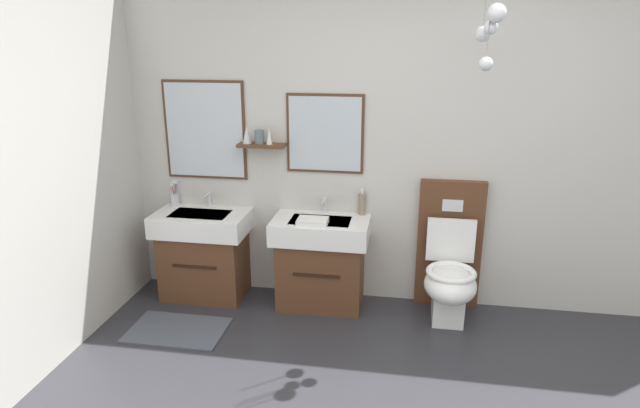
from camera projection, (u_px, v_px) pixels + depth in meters
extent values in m
cube|color=beige|center=(432.00, 139.00, 3.94)|extent=(4.86, 0.12, 2.57)
cube|color=#4C301E|center=(205.00, 130.00, 4.14)|extent=(0.65, 0.02, 0.76)
cube|color=silver|center=(205.00, 130.00, 4.13)|extent=(0.61, 0.01, 0.72)
cube|color=#4C301E|center=(325.00, 134.00, 3.99)|extent=(0.58, 0.02, 0.59)
cube|color=silver|center=(325.00, 134.00, 3.98)|extent=(0.54, 0.01, 0.55)
cube|color=#56331E|center=(262.00, 145.00, 4.03)|extent=(0.36, 0.14, 0.02)
cone|color=silver|center=(247.00, 134.00, 4.02)|extent=(0.07, 0.07, 0.14)
cylinder|color=slate|center=(259.00, 137.00, 4.01)|extent=(0.07, 0.07, 0.10)
cone|color=white|center=(269.00, 136.00, 3.98)|extent=(0.05, 0.05, 0.13)
sphere|color=silver|center=(483.00, 34.00, 3.33)|extent=(0.10, 0.10, 0.10)
sphere|color=silver|center=(486.00, 64.00, 3.24)|extent=(0.09, 0.09, 0.09)
sphere|color=silver|center=(497.00, 13.00, 3.13)|extent=(0.11, 0.11, 0.11)
sphere|color=silver|center=(491.00, 27.00, 3.21)|extent=(0.09, 0.09, 0.09)
cube|color=#474C56|center=(177.00, 330.00, 3.82)|extent=(0.68, 0.44, 0.01)
cube|color=#56331E|center=(205.00, 264.00, 4.28)|extent=(0.64, 0.41, 0.54)
cube|color=black|center=(194.00, 267.00, 4.07)|extent=(0.35, 0.01, 0.02)
cube|color=white|center=(202.00, 222.00, 4.18)|extent=(0.72, 0.46, 0.16)
cube|color=silver|center=(200.00, 215.00, 4.13)|extent=(0.45, 0.25, 0.03)
cylinder|color=silver|center=(209.00, 199.00, 4.31)|extent=(0.03, 0.03, 0.11)
cylinder|color=silver|center=(206.00, 195.00, 4.24)|extent=(0.02, 0.11, 0.02)
cube|color=#56331E|center=(321.00, 272.00, 4.13)|extent=(0.64, 0.41, 0.54)
cube|color=black|center=(316.00, 276.00, 3.92)|extent=(0.35, 0.01, 0.02)
cube|color=white|center=(321.00, 229.00, 4.03)|extent=(0.72, 0.46, 0.16)
cube|color=silver|center=(320.00, 222.00, 3.98)|extent=(0.45, 0.25, 0.03)
cylinder|color=silver|center=(325.00, 205.00, 4.16)|extent=(0.03, 0.03, 0.11)
cylinder|color=silver|center=(324.00, 201.00, 4.09)|extent=(0.02, 0.11, 0.02)
cube|color=#56331E|center=(449.00, 243.00, 4.08)|extent=(0.48, 0.10, 1.00)
cube|color=silver|center=(453.00, 206.00, 3.93)|extent=(0.15, 0.01, 0.09)
cube|color=white|center=(448.00, 298.00, 3.93)|extent=(0.22, 0.30, 0.34)
ellipsoid|color=white|center=(450.00, 285.00, 3.81)|extent=(0.37, 0.46, 0.24)
torus|color=white|center=(451.00, 272.00, 3.78)|extent=(0.35, 0.35, 0.04)
cube|color=white|center=(451.00, 240.00, 3.94)|extent=(0.35, 0.03, 0.33)
cylinder|color=silver|center=(175.00, 199.00, 4.32)|extent=(0.07, 0.07, 0.09)
cylinder|color=purple|center=(176.00, 192.00, 4.31)|extent=(0.04, 0.02, 0.17)
cube|color=white|center=(176.00, 182.00, 4.27)|extent=(0.02, 0.02, 0.03)
cylinder|color=#33B266|center=(175.00, 193.00, 4.32)|extent=(0.01, 0.04, 0.16)
cube|color=white|center=(175.00, 182.00, 4.31)|extent=(0.01, 0.02, 0.03)
cylinder|color=white|center=(173.00, 192.00, 4.31)|extent=(0.03, 0.04, 0.17)
cube|color=white|center=(174.00, 182.00, 4.30)|extent=(0.02, 0.02, 0.03)
cylinder|color=#DB3847|center=(174.00, 194.00, 4.30)|extent=(0.03, 0.01, 0.16)
cube|color=white|center=(171.00, 184.00, 4.28)|extent=(0.02, 0.02, 0.03)
cylinder|color=gray|center=(362.00, 204.00, 4.08)|extent=(0.06, 0.06, 0.17)
cylinder|color=silver|center=(362.00, 191.00, 4.05)|extent=(0.02, 0.02, 0.04)
cube|color=white|center=(313.00, 222.00, 3.88)|extent=(0.22, 0.16, 0.04)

